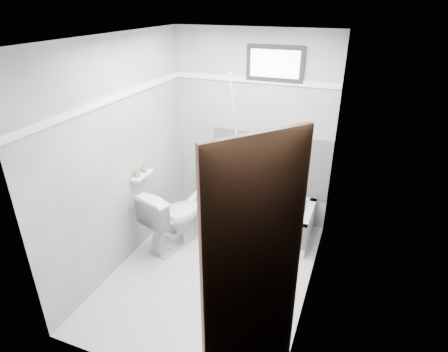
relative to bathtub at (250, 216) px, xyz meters
The scene contains 19 objects.
floor 0.96m from the bathtub, 98.05° to the right, with size 2.60×2.60×0.00m, color silver.
ceiling 2.38m from the bathtub, 98.05° to the right, with size 2.60×2.60×0.00m, color silver.
wall_back 1.07m from the bathtub, 109.56° to the left, with size 2.00×0.02×2.40m, color slate.
wall_front 2.44m from the bathtub, 93.37° to the right, with size 2.00×0.02×2.40m, color slate.
wall_left 1.77m from the bathtub, 140.58° to the right, with size 0.02×2.60×2.40m, color slate.
wall_right 1.61m from the bathtub, 46.96° to the right, with size 0.02×2.60×2.40m, color slate.
bathtub is the anchor object (origin of this frame).
office_chair 0.42m from the bathtub, 17.47° to the left, with size 0.55×0.55×0.96m, color #5D5D62, non-canonical shape.
toilet 0.99m from the bathtub, 140.36° to the right, with size 0.42×0.75×0.74m, color silver.
door 2.50m from the bathtub, 69.00° to the right, with size 0.78×0.78×2.00m, color #522D1E, non-canonical shape.
window 1.85m from the bathtub, 71.53° to the left, with size 0.66×0.04×0.40m, color black, non-canonical shape.
backerboard 0.70m from the bathtub, 71.77° to the left, with size 1.50×0.02×0.78m, color #4C4C4F.
trim_back 1.65m from the bathtub, 110.22° to the left, with size 2.00×0.02×0.06m, color white.
trim_left 2.17m from the bathtub, 140.26° to the right, with size 0.02×2.60×0.06m, color white.
pole 0.88m from the bathtub, 150.52° to the left, with size 0.02×0.02×1.95m, color silver.
shelf 1.44m from the bathtub, 146.73° to the right, with size 0.10×0.32×0.03m, color white.
soap_bottle_a 1.52m from the bathtub, 144.07° to the right, with size 0.05×0.05×0.11m, color #9D884E.
soap_bottle_b 1.45m from the bathtub, 149.29° to the right, with size 0.08×0.08×0.10m, color #45687E.
faucet 0.58m from the bathtub, 134.27° to the left, with size 0.26×0.10×0.16m, color silver, non-canonical shape.
Camera 1 is at (1.28, -2.94, 2.69)m, focal length 30.00 mm.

